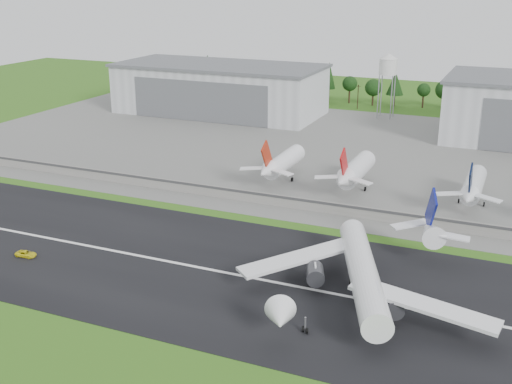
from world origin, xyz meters
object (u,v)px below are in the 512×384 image
at_px(main_airliner, 361,279).
at_px(parked_jet_red_a, 281,163).
at_px(parked_jet_navy, 473,187).
at_px(parked_jet_red_b, 354,171).
at_px(ground_vehicle, 26,254).

bearing_deg(main_airliner, parked_jet_red_a, -77.73).
xyz_separation_m(main_airliner, parked_jet_navy, (15.02, 66.94, 1.10)).
distance_m(parked_jet_red_b, parked_jet_navy, 34.72).
relative_size(ground_vehicle, parked_jet_navy, 0.16).
relative_size(parked_jet_red_b, parked_jet_navy, 1.00).
distance_m(ground_vehicle, parked_jet_navy, 121.12).
distance_m(parked_jet_red_a, parked_jet_navy, 58.64).
distance_m(main_airliner, parked_jet_navy, 68.61).
bearing_deg(parked_jet_red_b, parked_jet_navy, -0.09).
height_order(ground_vehicle, parked_jet_navy, parked_jet_navy).
xyz_separation_m(main_airliner, ground_vehicle, (-77.94, -10.53, -4.09)).
relative_size(parked_jet_red_a, parked_jet_navy, 1.00).
relative_size(main_airliner, parked_jet_red_b, 1.83).
xyz_separation_m(main_airliner, parked_jet_red_a, (-43.62, 66.96, 1.25)).
bearing_deg(parked_jet_red_b, main_airliner, -73.61).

